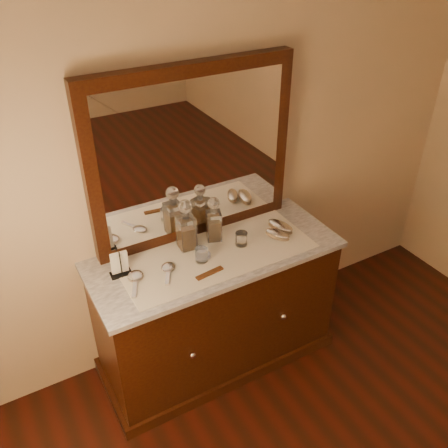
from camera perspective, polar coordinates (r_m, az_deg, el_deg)
The scene contains 18 objects.
dresser_cabinet at distance 3.01m, azimuth -0.95°, elevation -10.10°, with size 1.40×0.55×0.82m, color black.
dresser_plinth at distance 3.27m, azimuth -0.89°, elevation -14.80°, with size 1.46×0.59×0.08m, color black.
knob_left at distance 2.71m, azimuth -3.74°, elevation -15.24°, with size 0.04×0.04×0.04m, color silver.
knob_right at distance 2.93m, azimuth 7.04°, elevation -10.81°, with size 0.04×0.04×0.04m, color silver.
marble_top at distance 2.73m, azimuth -1.03°, elevation -3.63°, with size 1.44×0.59×0.03m, color white.
mirror_frame at distance 2.65m, azimuth -3.71°, elevation 8.12°, with size 1.20×0.08×1.00m, color black.
mirror_glass at distance 2.62m, azimuth -3.38°, elevation 7.84°, with size 1.06×0.01×0.86m, color white.
lace_runner at distance 2.71m, azimuth -0.83°, elevation -3.57°, with size 1.10×0.45×0.00m, color silver.
pin_dish at distance 2.68m, azimuth -2.45°, elevation -3.72°, with size 0.08×0.08×0.01m, color white.
comb at distance 2.56m, azimuth -1.72°, elevation -5.83°, with size 0.16×0.03×0.01m, color brown.
napkin_rack at distance 2.59m, azimuth -12.28°, elevation -4.67°, with size 0.12×0.07×0.17m.
decanter_left at distance 2.70m, azimuth -4.49°, elevation -0.68°, with size 0.10×0.10×0.31m.
decanter_right at distance 2.77m, azimuth -1.22°, elevation 0.09°, with size 0.11×0.11×0.28m.
brush_near at distance 2.84m, azimuth 6.35°, elevation -1.25°, with size 0.13×0.17×0.04m.
brush_far at distance 2.90m, azimuth 6.70°, elevation -0.31°, with size 0.12×0.19×0.05m.
hand_mirror_outer at distance 2.56m, azimuth -10.46°, elevation -6.37°, with size 0.14×0.22×0.02m.
hand_mirror_inner at distance 2.60m, azimuth -6.64°, elevation -5.32°, with size 0.13×0.19×0.02m.
tumblers at distance 2.69m, azimuth -0.25°, elevation -2.69°, with size 0.34×0.09×0.08m.
Camera 1 is at (-1.03, 0.04, 2.48)m, focal length 38.56 mm.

